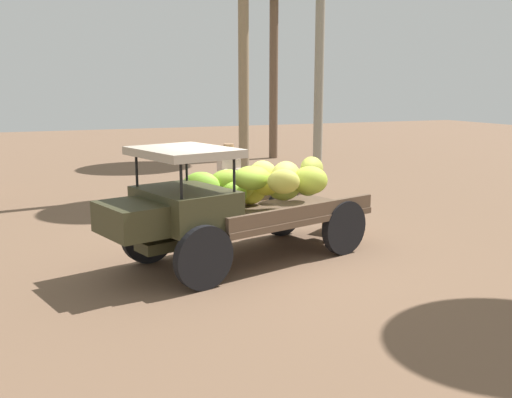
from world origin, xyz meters
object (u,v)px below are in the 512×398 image
loose_banana_bunch (200,225)px  farmer (229,182)px  truck (236,200)px  wooden_crate (340,219)px

loose_banana_bunch → farmer: bearing=-178.2°
farmer → loose_banana_bunch: 1.00m
farmer → loose_banana_bunch: (0.61, 0.02, -0.79)m
truck → wooden_crate: (-2.54, -1.00, -0.74)m
truck → farmer: bearing=-122.5°
truck → farmer: 1.92m
truck → farmer: (-0.56, -1.84, -0.02)m
farmer → truck: bearing=-21.8°
farmer → loose_banana_bunch: bearing=-93.0°
truck → loose_banana_bunch: size_ratio=7.70×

